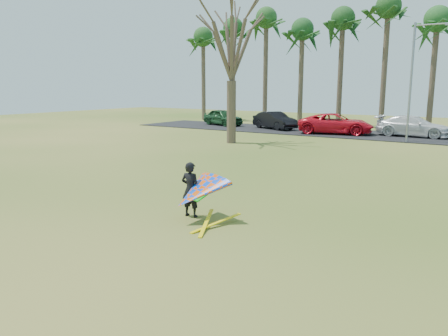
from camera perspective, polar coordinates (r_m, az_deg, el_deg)
The scene contains 16 objects.
ground at distance 13.54m, azimuth -4.70°, elevation -5.89°, with size 100.00×100.00×0.00m, color #265312.
parking_strip at distance 36.29m, azimuth 20.52°, elevation 3.94°, with size 46.00×7.00×0.06m, color black.
palm_0 at distance 51.26m, azimuth -2.74°, elevation 16.60°, with size 4.84×4.84×10.84m.
palm_1 at distance 49.10m, azimuth 1.21°, elevation 17.67°, with size 4.84×4.84×11.54m.
palm_2 at distance 47.19m, azimuth 5.55°, elevation 18.74°, with size 4.84×4.84×12.24m.
palm_3 at distance 45.27m, azimuth 10.20°, elevation 17.24°, with size 4.84×4.84×10.84m.
palm_4 at distance 43.92m, azimuth 15.27°, elevation 18.14°, with size 4.84×4.84×11.54m.
palm_5 at distance 42.91m, azimuth 20.68°, elevation 18.95°, with size 4.84×4.84×12.24m.
palm_6 at distance 41.96m, azimuth 26.11°, elevation 16.89°, with size 4.84×4.84×10.84m.
bare_tree_left at distance 30.02m, azimuth 0.99°, elevation 16.52°, with size 6.60×6.60×9.70m.
streetlight at distance 32.72m, azimuth 23.54°, elevation 10.87°, with size 2.28×0.18×8.00m.
car_0 at distance 43.11m, azimuth -0.16°, elevation 6.66°, with size 1.85×4.60×1.57m, color #1B4523.
car_1 at distance 39.60m, azimuth 6.64°, elevation 6.20°, with size 1.62×4.64×1.53m, color black.
car_2 at distance 36.42m, azimuth 14.38°, elevation 5.64°, with size 2.71×5.87×1.63m, color red.
car_3 at distance 36.32m, azimuth 23.48°, elevation 5.03°, with size 2.20×5.40×1.57m, color silver.
kite_flyer at distance 12.58m, azimuth -3.56°, elevation -3.17°, with size 2.13×2.39×2.02m.
Camera 1 is at (8.05, -10.18, 3.85)m, focal length 35.00 mm.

